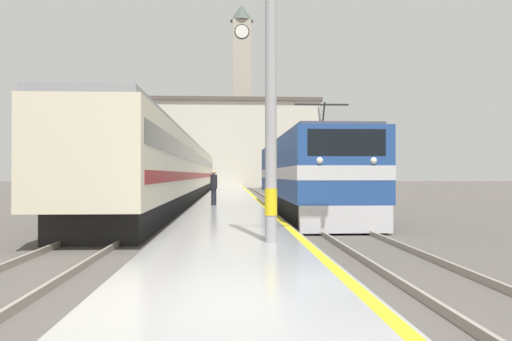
{
  "coord_description": "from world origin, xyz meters",
  "views": [
    {
      "loc": [
        -0.05,
        -6.14,
        1.81
      ],
      "look_at": [
        1.73,
        26.85,
        2.08
      ],
      "focal_mm": 35.0,
      "sensor_mm": 36.0,
      "label": 1
    }
  ],
  "objects_px": {
    "locomotive_train": "(305,175)",
    "clock_tower": "(242,91)",
    "passenger_train": "(181,170)",
    "person_on_platform": "(214,187)",
    "catenary_mast": "(275,66)"
  },
  "relations": [
    {
      "from": "locomotive_train",
      "to": "passenger_train",
      "type": "distance_m",
      "value": 15.74
    },
    {
      "from": "locomotive_train",
      "to": "clock_tower",
      "type": "height_order",
      "value": "clock_tower"
    },
    {
      "from": "passenger_train",
      "to": "person_on_platform",
      "type": "relative_size",
      "value": 28.98
    },
    {
      "from": "person_on_platform",
      "to": "clock_tower",
      "type": "bearing_deg",
      "value": 87.25
    },
    {
      "from": "person_on_platform",
      "to": "clock_tower",
      "type": "relative_size",
      "value": 0.06
    },
    {
      "from": "locomotive_train",
      "to": "catenary_mast",
      "type": "height_order",
      "value": "catenary_mast"
    },
    {
      "from": "locomotive_train",
      "to": "passenger_train",
      "type": "xyz_separation_m",
      "value": [
        -6.91,
        14.13,
        0.33
      ]
    },
    {
      "from": "passenger_train",
      "to": "clock_tower",
      "type": "height_order",
      "value": "clock_tower"
    },
    {
      "from": "catenary_mast",
      "to": "person_on_platform",
      "type": "height_order",
      "value": "catenary_mast"
    },
    {
      "from": "clock_tower",
      "to": "passenger_train",
      "type": "bearing_deg",
      "value": -96.69
    },
    {
      "from": "locomotive_train",
      "to": "person_on_platform",
      "type": "relative_size",
      "value": 9.33
    },
    {
      "from": "passenger_train",
      "to": "person_on_platform",
      "type": "distance_m",
      "value": 12.18
    },
    {
      "from": "passenger_train",
      "to": "locomotive_train",
      "type": "bearing_deg",
      "value": -63.95
    },
    {
      "from": "locomotive_train",
      "to": "clock_tower",
      "type": "relative_size",
      "value": 0.53
    },
    {
      "from": "catenary_mast",
      "to": "person_on_platform",
      "type": "bearing_deg",
      "value": 97.56
    }
  ]
}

